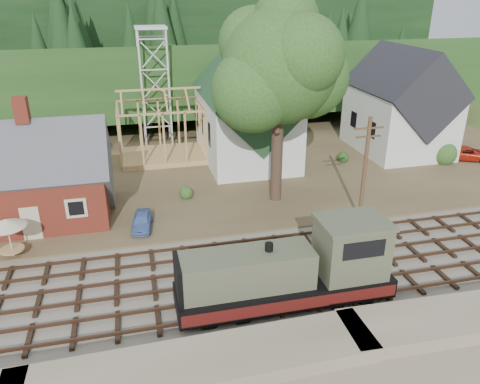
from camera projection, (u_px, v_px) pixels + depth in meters
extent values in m
plane|color=#384C1E|center=(293.00, 272.00, 28.72)|extent=(140.00, 140.00, 0.00)
cube|color=#7F7259|center=(356.00, 374.00, 21.16)|extent=(64.00, 5.00, 1.60)
cube|color=#726B5B|center=(293.00, 271.00, 28.69)|extent=(64.00, 11.00, 0.16)
cube|color=brown|center=(230.00, 168.00, 44.69)|extent=(64.00, 26.00, 0.30)
cube|color=#1E3F19|center=(194.00, 111.00, 66.11)|extent=(70.00, 28.96, 12.74)
cube|color=black|center=(180.00, 89.00, 80.35)|extent=(80.00, 20.00, 12.00)
cube|color=#5F2215|center=(37.00, 193.00, 34.21)|extent=(10.00, 7.00, 3.80)
cube|color=#4C4C51|center=(33.00, 169.00, 33.44)|extent=(10.80, 7.41, 7.41)
cube|color=#5F2215|center=(21.00, 110.00, 31.71)|extent=(0.90, 0.90, 1.80)
cube|color=beige|center=(31.00, 224.00, 31.35)|extent=(1.20, 0.06, 2.40)
cube|color=silver|center=(246.00, 127.00, 45.55)|extent=(8.00, 12.00, 6.40)
cube|color=#1B3C20|center=(246.00, 95.00, 44.26)|extent=(8.40, 12.96, 8.40)
cube|color=silver|center=(264.00, 85.00, 38.11)|extent=(2.40, 2.40, 4.00)
cone|color=#1B3C20|center=(265.00, 43.00, 36.79)|extent=(5.37, 5.37, 2.60)
cube|color=silver|center=(398.00, 120.00, 48.08)|extent=(8.00, 10.00, 6.40)
cube|color=black|center=(403.00, 89.00, 46.79)|extent=(8.40, 10.80, 8.40)
cube|color=tan|center=(163.00, 156.00, 46.80)|extent=(8.00, 6.00, 0.50)
cube|color=tan|center=(158.00, 89.00, 44.13)|extent=(8.00, 0.18, 0.18)
cube|color=silver|center=(142.00, 90.00, 48.28)|extent=(0.18, 0.18, 12.00)
cube|color=silver|center=(169.00, 89.00, 48.88)|extent=(0.18, 0.18, 12.00)
cube|color=silver|center=(141.00, 85.00, 50.78)|extent=(0.18, 0.18, 12.00)
cube|color=silver|center=(167.00, 84.00, 51.38)|extent=(0.18, 0.18, 12.00)
cube|color=silver|center=(150.00, 27.00, 47.42)|extent=(3.20, 3.20, 0.25)
cylinder|color=#38281E|center=(277.00, 152.00, 36.32)|extent=(0.90, 0.90, 8.00)
sphere|color=#244A1C|center=(280.00, 66.00, 33.71)|extent=(8.40, 8.40, 8.40)
sphere|color=#244A1C|center=(307.00, 77.00, 35.54)|extent=(6.40, 6.40, 6.40)
sphere|color=#244A1C|center=(253.00, 91.00, 33.13)|extent=(6.00, 6.00, 6.00)
cylinder|color=#4C331E|center=(364.00, 172.00, 33.24)|extent=(0.28, 0.28, 8.00)
cube|color=#4C331E|center=(369.00, 128.00, 31.95)|extent=(2.20, 0.12, 0.12)
cube|color=#4C331E|center=(368.00, 137.00, 32.20)|extent=(1.80, 0.12, 0.12)
cube|color=black|center=(284.00, 300.00, 25.58)|extent=(11.60, 2.42, 0.34)
cube|color=black|center=(285.00, 289.00, 25.29)|extent=(11.60, 2.80, 1.06)
cube|color=#52553D|center=(247.00, 270.00, 24.22)|extent=(6.96, 2.22, 2.03)
cube|color=#52553D|center=(351.00, 248.00, 25.24)|extent=(3.48, 2.71, 3.09)
cube|color=#52553D|center=(354.00, 222.00, 24.60)|extent=(3.67, 2.90, 0.19)
cube|color=black|center=(364.00, 250.00, 23.75)|extent=(2.32, 0.06, 0.97)
cube|color=#4D1310|center=(294.00, 305.00, 24.03)|extent=(11.60, 0.04, 0.68)
cube|color=#4D1310|center=(277.00, 275.00, 26.56)|extent=(11.60, 0.04, 0.68)
cylinder|color=black|center=(269.00, 249.00, 24.02)|extent=(0.43, 0.43, 0.68)
imported|color=#597ABF|center=(142.00, 221.00, 33.12)|extent=(1.74, 3.44, 1.12)
imported|color=#79A874|center=(7.00, 200.00, 36.17)|extent=(3.90, 2.35, 1.21)
imported|color=red|center=(468.00, 153.00, 46.30)|extent=(5.07, 3.88, 1.28)
cylinder|color=silver|center=(10.00, 240.00, 29.39)|extent=(0.11, 0.11, 2.36)
cylinder|color=tan|center=(12.00, 249.00, 29.68)|extent=(1.50, 1.50, 0.09)
cone|color=beige|center=(6.00, 223.00, 28.92)|extent=(2.36, 2.36, 0.54)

